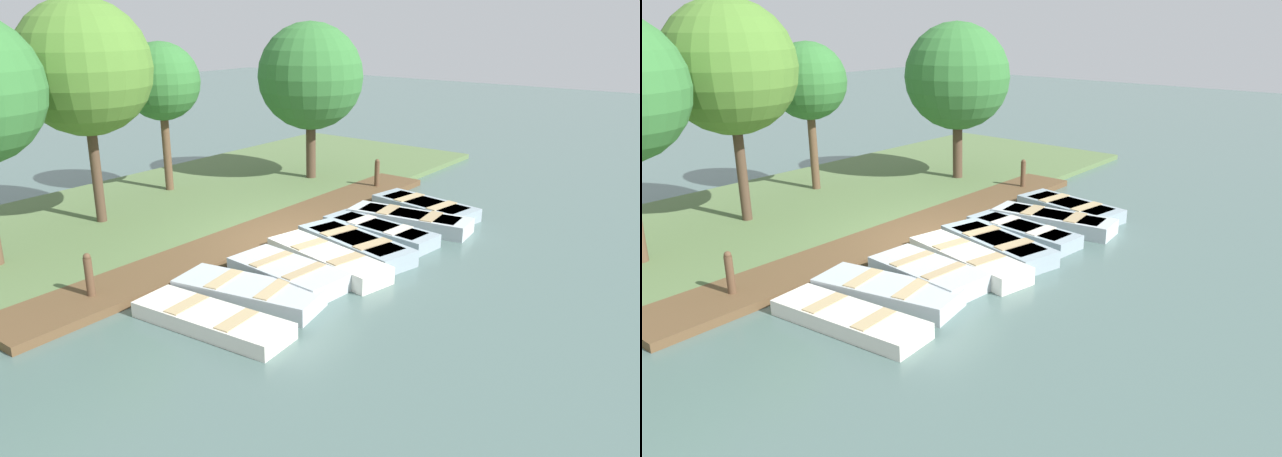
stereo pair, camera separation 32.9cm
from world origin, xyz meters
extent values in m
plane|color=#4C6660|center=(0.00, 0.00, 0.00)|extent=(80.00, 80.00, 0.00)
cube|color=#567042|center=(-5.00, 0.00, 0.09)|extent=(8.00, 24.00, 0.18)
cube|color=brown|center=(-1.30, 0.00, 0.09)|extent=(1.57, 14.22, 0.18)
cube|color=silver|center=(1.39, -4.30, 0.15)|extent=(3.27, 1.28, 0.31)
cube|color=#6B7F51|center=(1.39, -4.30, 0.30)|extent=(2.68, 1.01, 0.02)
cube|color=tan|center=(1.99, -4.24, 0.32)|extent=(0.40, 0.94, 0.03)
cube|color=tan|center=(0.78, -4.35, 0.32)|extent=(0.40, 0.94, 0.03)
cube|color=#B2BCC1|center=(1.16, -3.08, 0.19)|extent=(3.20, 1.68, 0.38)
cube|color=#994C33|center=(1.16, -3.08, 0.36)|extent=(2.61, 1.34, 0.03)
cube|color=tan|center=(1.72, -2.96, 0.39)|extent=(0.50, 1.04, 0.03)
cube|color=tan|center=(0.59, -3.20, 0.39)|extent=(0.50, 1.04, 0.03)
cube|color=#B2BCC1|center=(1.18, -1.88, 0.21)|extent=(2.71, 1.41, 0.41)
cube|color=teal|center=(1.18, -1.88, 0.39)|extent=(2.22, 1.11, 0.03)
cube|color=tan|center=(1.68, -1.92, 0.42)|extent=(0.35, 1.12, 0.03)
cube|color=tan|center=(0.69, -1.84, 0.42)|extent=(0.35, 1.12, 0.03)
cube|color=silver|center=(1.35, -0.68, 0.20)|extent=(3.41, 1.61, 0.39)
cube|color=#6B7F51|center=(1.35, -0.68, 0.38)|extent=(2.79, 1.28, 0.03)
cube|color=tan|center=(1.96, -0.80, 0.41)|extent=(0.50, 0.94, 0.03)
cube|color=tan|center=(0.74, -0.55, 0.41)|extent=(0.50, 0.94, 0.03)
cube|color=#8C9EA8|center=(1.32, 0.49, 0.20)|extent=(3.34, 1.81, 0.40)
cube|color=beige|center=(1.32, 0.49, 0.38)|extent=(2.73, 1.44, 0.03)
cube|color=tan|center=(1.91, 0.35, 0.41)|extent=(0.54, 1.05, 0.03)
cube|color=tan|center=(0.74, 0.63, 0.41)|extent=(0.54, 1.05, 0.03)
cube|color=#8C9EA8|center=(1.21, 1.78, 0.17)|extent=(3.22, 1.29, 0.35)
cube|color=beige|center=(1.21, 1.78, 0.33)|extent=(2.64, 1.02, 0.03)
cube|color=beige|center=(1.80, 1.71, 0.36)|extent=(0.41, 0.91, 0.03)
cube|color=beige|center=(0.62, 1.84, 0.36)|extent=(0.41, 0.91, 0.03)
cube|color=#B2BCC1|center=(1.40, 2.99, 0.20)|extent=(3.42, 1.41, 0.40)
cube|color=beige|center=(1.40, 2.99, 0.38)|extent=(2.80, 1.12, 0.03)
cube|color=tan|center=(2.03, 3.07, 0.41)|extent=(0.45, 0.96, 0.03)
cube|color=tan|center=(0.77, 2.91, 0.41)|extent=(0.45, 0.96, 0.03)
cube|color=#8C9EA8|center=(1.16, 4.31, 0.19)|extent=(3.23, 1.65, 0.37)
cube|color=#994C33|center=(1.16, 4.31, 0.36)|extent=(2.64, 1.31, 0.03)
cube|color=tan|center=(1.74, 4.21, 0.39)|extent=(0.48, 1.12, 0.03)
cube|color=tan|center=(0.58, 4.40, 0.39)|extent=(0.48, 1.12, 0.03)
cylinder|color=brown|center=(-1.29, -5.05, 0.49)|extent=(0.16, 0.16, 0.98)
sphere|color=brown|center=(-1.29, -5.05, 1.01)|extent=(0.15, 0.15, 0.15)
cylinder|color=brown|center=(-1.29, 5.55, 0.49)|extent=(0.16, 0.16, 0.98)
sphere|color=brown|center=(-1.29, 5.55, 1.01)|extent=(0.15, 0.15, 0.15)
cylinder|color=#4C3828|center=(-5.26, -2.11, 1.65)|extent=(0.27, 0.27, 3.31)
sphere|color=#4C7A2D|center=(-5.26, -2.11, 4.25)|extent=(3.45, 3.45, 3.45)
cylinder|color=brown|center=(-6.37, 1.16, 1.47)|extent=(0.25, 0.25, 2.93)
sphere|color=#337033|center=(-6.37, 1.16, 3.59)|extent=(2.37, 2.37, 2.37)
cylinder|color=#4C3828|center=(-3.73, 5.17, 1.32)|extent=(0.33, 0.33, 2.63)
sphere|color=#337033|center=(-3.73, 5.17, 3.59)|extent=(3.48, 3.48, 3.48)
camera|label=1|loc=(9.29, -11.30, 5.51)|focal=35.00mm
camera|label=2|loc=(9.55, -11.10, 5.51)|focal=35.00mm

